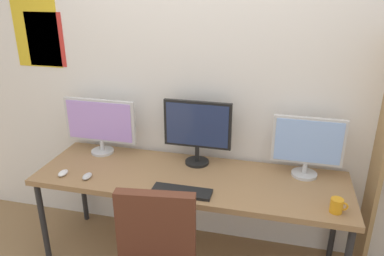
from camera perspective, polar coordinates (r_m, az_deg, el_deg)
The scene contains 9 objects.
wall_back at distance 2.85m, azimuth 1.75°, elevation 6.62°, with size 4.61×0.11×2.60m.
desk at distance 2.71m, azimuth -0.26°, elevation -8.28°, with size 2.21×0.68×0.74m.
monitor_left at distance 3.02m, azimuth -13.83°, elevation 0.66°, with size 0.58×0.18×0.45m.
monitor_center at distance 2.75m, azimuth 0.82°, elevation -0.10°, with size 0.50×0.18×0.49m.
monitor_right at distance 2.71m, azimuth 17.22°, elevation -2.44°, with size 0.49×0.18×0.44m.
keyboard_main at distance 2.49m, azimuth -1.58°, elevation -9.64°, with size 0.40×0.13×0.02m, color black.
mouse_left_side at distance 2.84m, azimuth -19.05°, elevation -6.50°, with size 0.06×0.10×0.03m, color silver.
mouse_right_side at distance 2.75m, azimuth -15.68°, elevation -7.08°, with size 0.06×0.10×0.03m, color silver.
coffee_mug at distance 2.44m, azimuth 21.21°, elevation -10.96°, with size 0.11×0.08×0.09m.
Camera 1 is at (0.58, -1.67, 2.04)m, focal length 35.00 mm.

